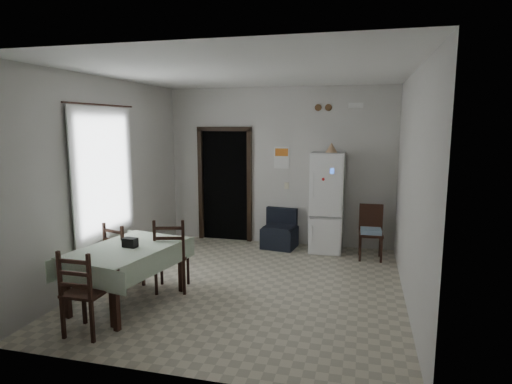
{
  "coord_description": "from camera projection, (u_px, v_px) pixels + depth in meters",
  "views": [
    {
      "loc": [
        1.51,
        -5.5,
        2.25
      ],
      "look_at": [
        0.0,
        0.5,
        1.25
      ],
      "focal_mm": 30.0,
      "sensor_mm": 36.0,
      "label": 1
    }
  ],
  "objects": [
    {
      "name": "wall_back",
      "position": [
        279.0,
        167.0,
        7.91
      ],
      "size": [
        4.2,
        0.02,
        2.9
      ],
      "primitive_type": null,
      "color": "beige",
      "rests_on": "ground"
    },
    {
      "name": "light_switch",
      "position": [
        287.0,
        186.0,
        7.92
      ],
      "size": [
        0.08,
        0.02,
        0.12
      ],
      "primitive_type": "cube",
      "color": "beige",
      "rests_on": "ground"
    },
    {
      "name": "wall_left",
      "position": [
        109.0,
        178.0,
        6.27
      ],
      "size": [
        0.02,
        4.5,
        2.9
      ],
      "primitive_type": null,
      "color": "beige",
      "rests_on": "ground"
    },
    {
      "name": "fridge",
      "position": [
        327.0,
        202.0,
        7.48
      ],
      "size": [
        0.57,
        0.57,
        1.75
      ],
      "primitive_type": null,
      "rotation": [
        0.0,
        0.0,
        -0.0
      ],
      "color": "white",
      "rests_on": "ground"
    },
    {
      "name": "dining_chair_far_right",
      "position": [
        172.0,
        254.0,
        5.78
      ],
      "size": [
        0.53,
        0.53,
        1.01
      ],
      "primitive_type": null,
      "rotation": [
        0.0,
        0.0,
        3.41
      ],
      "color": "black",
      "rests_on": "ground"
    },
    {
      "name": "tan_cone",
      "position": [
        331.0,
        148.0,
        7.33
      ],
      "size": [
        0.21,
        0.21,
        0.17
      ],
      "primitive_type": "cone",
      "rotation": [
        0.0,
        0.0,
        0.06
      ],
      "color": "tan",
      "rests_on": "fridge"
    },
    {
      "name": "corner_chair",
      "position": [
        371.0,
        233.0,
        7.09
      ],
      "size": [
        0.4,
        0.4,
        0.9
      ],
      "primitive_type": null,
      "rotation": [
        0.0,
        0.0,
        0.03
      ],
      "color": "black",
      "rests_on": "ground"
    },
    {
      "name": "navy_seat",
      "position": [
        280.0,
        229.0,
        7.76
      ],
      "size": [
        0.65,
        0.63,
        0.7
      ],
      "primitive_type": null,
      "rotation": [
        0.0,
        0.0,
        -0.14
      ],
      "color": "black",
      "rests_on": "ground"
    },
    {
      "name": "calendar_image",
      "position": [
        282.0,
        152.0,
        7.84
      ],
      "size": [
        0.24,
        0.01,
        0.14
      ],
      "primitive_type": "cube",
      "color": "orange",
      "rests_on": "ground"
    },
    {
      "name": "vent_right",
      "position": [
        328.0,
        107.0,
        7.52
      ],
      "size": [
        0.12,
        0.03,
        0.12
      ],
      "primitive_type": "cylinder",
      "rotation": [
        1.57,
        0.0,
        0.0
      ],
      "color": "brown",
      "rests_on": "ground"
    },
    {
      "name": "window_recess",
      "position": [
        97.0,
        173.0,
        6.07
      ],
      "size": [
        0.1,
        1.2,
        1.6
      ],
      "primitive_type": "cube",
      "color": "silver",
      "rests_on": "ground"
    },
    {
      "name": "dining_chair_near_head",
      "position": [
        86.0,
        291.0,
        4.57
      ],
      "size": [
        0.41,
        0.41,
        0.96
      ],
      "primitive_type": null,
      "rotation": [
        0.0,
        0.0,
        3.14
      ],
      "color": "black",
      "rests_on": "ground"
    },
    {
      "name": "black_bag",
      "position": [
        130.0,
        243.0,
        5.26
      ],
      "size": [
        0.19,
        0.13,
        0.11
      ],
      "primitive_type": "cube",
      "rotation": [
        0.0,
        0.0,
        -0.12
      ],
      "color": "black",
      "rests_on": "dining_table"
    },
    {
      "name": "wall_front",
      "position": [
        177.0,
        219.0,
        3.61
      ],
      "size": [
        4.2,
        0.02,
        2.9
      ],
      "primitive_type": null,
      "color": "beige",
      "rests_on": "ground"
    },
    {
      "name": "wall_right",
      "position": [
        411.0,
        189.0,
        5.25
      ],
      "size": [
        0.02,
        4.5,
        2.9
      ],
      "primitive_type": null,
      "color": "beige",
      "rests_on": "ground"
    },
    {
      "name": "calendar",
      "position": [
        282.0,
        158.0,
        7.86
      ],
      "size": [
        0.28,
        0.02,
        0.4
      ],
      "primitive_type": "cube",
      "color": "white",
      "rests_on": "ground"
    },
    {
      "name": "vent_left",
      "position": [
        318.0,
        108.0,
        7.56
      ],
      "size": [
        0.12,
        0.03,
        0.12
      ],
      "primitive_type": "cylinder",
      "rotation": [
        1.57,
        0.0,
        0.0
      ],
      "color": "brown",
      "rests_on": "ground"
    },
    {
      "name": "curtain_rod",
      "position": [
        101.0,
        105.0,
        5.89
      ],
      "size": [
        0.02,
        1.6,
        0.02
      ],
      "primitive_type": "cylinder",
      "rotation": [
        1.57,
        0.0,
        0.0
      ],
      "color": "black",
      "rests_on": "ground"
    },
    {
      "name": "curtain",
      "position": [
        104.0,
        173.0,
        6.04
      ],
      "size": [
        0.02,
        1.45,
        1.85
      ],
      "primitive_type": "cube",
      "color": "silver",
      "rests_on": "ground"
    },
    {
      "name": "dining_chair_far_left",
      "position": [
        124.0,
        255.0,
        5.86
      ],
      "size": [
        0.49,
        0.49,
        0.93
      ],
      "primitive_type": null,
      "rotation": [
        0.0,
        0.0,
        2.86
      ],
      "color": "black",
      "rests_on": "ground"
    },
    {
      "name": "dining_table",
      "position": [
        128.0,
        275.0,
        5.34
      ],
      "size": [
        1.18,
        1.57,
        0.74
      ],
      "primitive_type": null,
      "rotation": [
        0.0,
        0.0,
        -0.19
      ],
      "color": "#B2C7AA",
      "rests_on": "ground"
    },
    {
      "name": "emergency_light",
      "position": [
        356.0,
        105.0,
        7.37
      ],
      "size": [
        0.25,
        0.07,
        0.09
      ],
      "primitive_type": "cube",
      "color": "white",
      "rests_on": "ground"
    },
    {
      "name": "doorway",
      "position": [
        229.0,
        184.0,
        8.42
      ],
      "size": [
        1.06,
        0.52,
        2.22
      ],
      "color": "black",
      "rests_on": "ground"
    },
    {
      "name": "ground",
      "position": [
        247.0,
        285.0,
        5.99
      ],
      "size": [
        4.5,
        4.5,
        0.0
      ],
      "primitive_type": "plane",
      "color": "#BCB399",
      "rests_on": "ground"
    },
    {
      "name": "ceiling",
      "position": [
        247.0,
        72.0,
        5.53
      ],
      "size": [
        4.2,
        4.5,
        0.02
      ],
      "primitive_type": null,
      "color": "white",
      "rests_on": "ground"
    }
  ]
}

